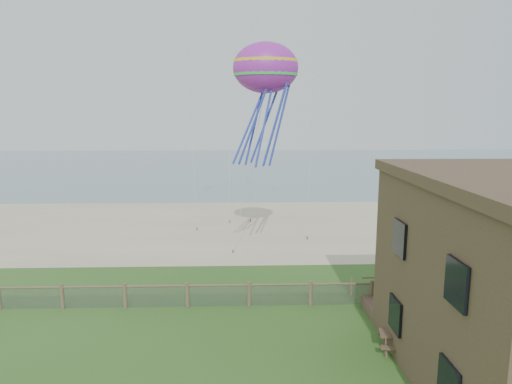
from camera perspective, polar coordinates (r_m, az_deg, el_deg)
ground at (r=17.68m, az=-0.48°, el=-22.02°), size 160.00×160.00×0.00m
sand_beach at (r=38.17m, az=-1.27°, el=-4.27°), size 72.00×20.00×0.02m
ocean at (r=81.54m, az=-1.58°, el=3.33°), size 160.00×68.00×0.02m
chainlink_fence at (r=22.77m, az=-0.85°, el=-12.82°), size 36.20×0.20×1.25m
picnic_table at (r=19.84m, az=18.13°, el=-17.37°), size 2.25×1.88×0.84m
octopus_kite at (r=26.64m, az=1.20°, el=11.15°), size 3.81×2.82×7.49m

